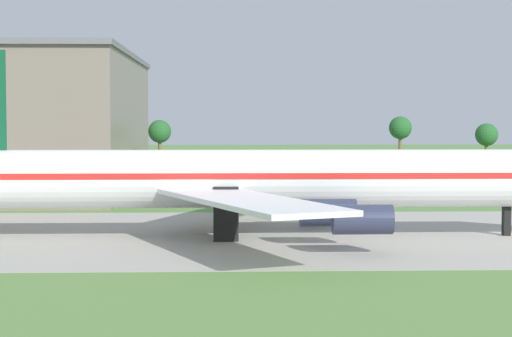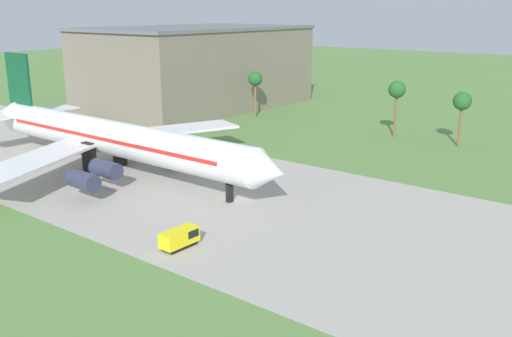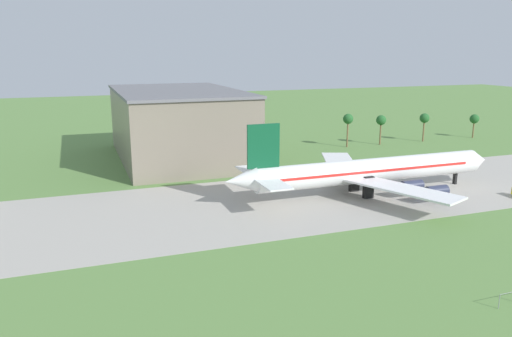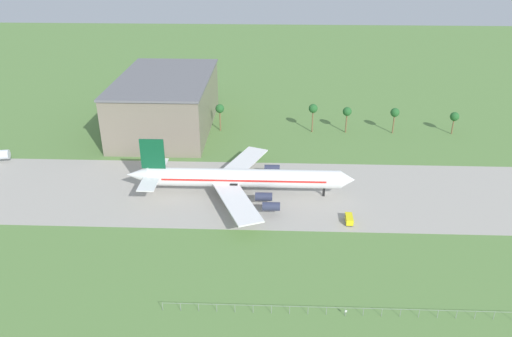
{
  "view_description": "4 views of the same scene",
  "coord_description": "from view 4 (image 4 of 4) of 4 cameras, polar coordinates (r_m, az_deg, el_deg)",
  "views": [
    {
      "loc": [
        -28.5,
        -92.47,
        11.87
      ],
      "look_at": [
        -25.21,
        -1.4,
        6.78
      ],
      "focal_mm": 65.0,
      "sensor_mm": 36.0,
      "label": 1
    },
    {
      "loc": [
        50.22,
        -59.11,
        26.48
      ],
      "look_at": [
        4.62,
        -1.4,
        5.78
      ],
      "focal_mm": 40.0,
      "sensor_mm": 36.0,
      "label": 2
    },
    {
      "loc": [
        -91.55,
        -100.82,
        33.85
      ],
      "look_at": [
        -55.04,
        -1.4,
        8.64
      ],
      "focal_mm": 35.0,
      "sensor_mm": 36.0,
      "label": 3
    },
    {
      "loc": [
        -16.06,
        -139.44,
        76.61
      ],
      "look_at": [
        -21.71,
        5.0,
        6.0
      ],
      "focal_mm": 35.0,
      "sensor_mm": 36.0,
      "label": 4
    }
  ],
  "objects": [
    {
      "name": "palm_tree_row",
      "position": [
        205.71,
        10.16,
        6.37
      ],
      "size": [
        98.29,
        3.6,
        11.95
      ],
      "color": "brown",
      "rests_on": "ground_plane"
    },
    {
      "name": "perimeter_fence",
      "position": [
        114.18,
        10.13,
        -15.64
      ],
      "size": [
        80.1,
        0.1,
        2.1
      ],
      "color": "gray",
      "rests_on": "ground_plane"
    },
    {
      "name": "baggage_tug",
      "position": [
        145.59,
        10.59,
        -5.68
      ],
      "size": [
        2.12,
        4.77,
        2.13
      ],
      "color": "black",
      "rests_on": "ground_plane"
    },
    {
      "name": "taxiway_strip",
      "position": [
        159.9,
        7.74,
        -2.85
      ],
      "size": [
        320.0,
        44.0,
        0.02
      ],
      "color": "#A8A399",
      "rests_on": "ground_plane"
    },
    {
      "name": "ground_plane",
      "position": [
        159.91,
        7.74,
        -2.85
      ],
      "size": [
        600.0,
        600.0,
        0.0
      ],
      "primitive_type": "plane",
      "color": "#5B8442"
    },
    {
      "name": "terminal_building",
      "position": [
        210.23,
        -10.22,
        7.4
      ],
      "size": [
        36.72,
        61.2,
        21.78
      ],
      "color": "slate",
      "rests_on": "ground_plane"
    },
    {
      "name": "jet_airliner",
      "position": [
        155.52,
        -1.85,
        -1.1
      ],
      "size": [
        71.39,
        53.07,
        18.37
      ],
      "color": "white",
      "rests_on": "ground_plane"
    },
    {
      "name": "no_stopping_sign",
      "position": [
        114.24,
        10.23,
        -15.89
      ],
      "size": [
        0.44,
        0.08,
        1.68
      ],
      "color": "gray",
      "rests_on": "ground_plane"
    }
  ]
}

